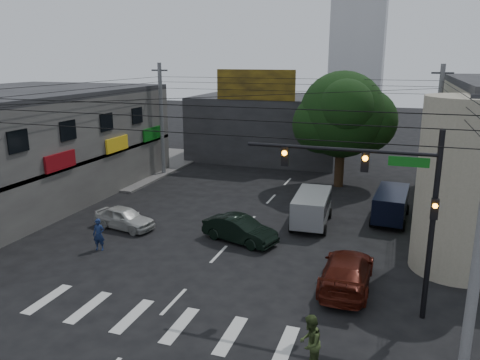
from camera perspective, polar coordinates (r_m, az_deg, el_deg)
The scene contains 17 objects.
ground at distance 22.18m, azimuth -4.51°, elevation -10.97°, with size 160.00×160.00×0.00m, color black.
sidewalk_far_left at distance 45.69m, azimuth -16.42°, elevation 2.08°, with size 16.00×16.00×0.15m, color #514F4C.
corner_column at distance 23.17m, azimuth 25.54°, elevation -0.73°, with size 4.00×4.00×8.00m, color gray.
building_far at distance 46.38m, azimuth 3.64°, elevation 6.51°, with size 14.00×10.00×6.00m, color #232326.
billboard at distance 41.26m, azimuth 1.90°, elevation 11.52°, with size 7.00×0.30×2.60m, color olive.
street_tree at distance 35.76m, azimuth 12.35°, elevation 7.76°, with size 6.40×6.40×8.70m.
traffic_gantry at distance 17.93m, azimuth 17.41°, elevation -1.38°, with size 7.10×0.35×7.20m.
utility_pole_near_right at distance 14.87m, azimuth 27.25°, elevation -6.62°, with size 0.32×0.32×9.20m, color #59595B.
utility_pole_far_left at distance 39.32m, azimuth -9.54°, elevation 7.21°, with size 0.32×0.32×9.20m, color #59595B.
utility_pole_far_right at distance 34.74m, azimuth 22.80°, elevation 5.30°, with size 0.32×0.32×9.20m, color #59595B.
dark_sedan at distance 25.13m, azimuth -0.03°, elevation -6.05°, with size 4.41×2.63×1.37m, color black.
white_compact at distance 27.84m, azimuth -13.91°, elevation -4.50°, with size 3.95×2.16×1.27m, color #B1B2AD.
maroon_sedan at distance 20.90m, azimuth 12.89°, elevation -10.78°, with size 2.05×5.03×1.46m, color #3F1009.
silver_minivan at distance 27.79m, azimuth 8.72°, elevation -3.58°, with size 2.07×4.51×1.90m, color gray, non-canonical shape.
navy_van at distance 29.68m, azimuth 17.92°, elevation -3.02°, with size 2.05×4.71×1.84m, color black, non-canonical shape.
traffic_officer at distance 25.08m, azimuth -16.83°, elevation -6.38°, with size 0.68×0.52×1.67m, color #15234A.
pedestrian_olive at distance 15.67m, azimuth 8.51°, elevation -19.03°, with size 0.75×0.94×1.85m, color #31401D.
Camera 1 is at (8.08, -18.29, 9.59)m, focal length 35.00 mm.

